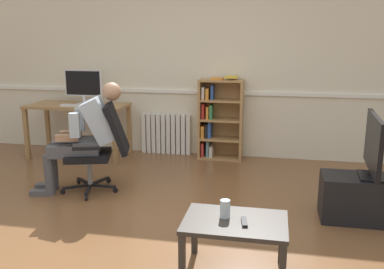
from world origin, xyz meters
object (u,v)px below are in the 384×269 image
object	(u,v)px
person_seated	(85,134)
tv_stand	(368,199)
radiator	(166,134)
office_chair	(101,145)
spare_remote	(244,222)
computer_desk	(78,111)
computer_mouse	(95,105)
imac_monitor	(83,84)
coffee_table	(235,228)
tv_screen	(374,146)
drinking_glass	(225,209)
keyboard	(74,105)
bookshelf	(218,119)

from	to	relation	value
person_seated	tv_stand	distance (m)	2.95
radiator	office_chair	world-z (taller)	office_chair
spare_remote	computer_desk	bearing A→B (deg)	-55.27
computer_mouse	spare_remote	distance (m)	3.44
imac_monitor	radiator	size ratio (longest dim) A/B	0.76
office_chair	coffee_table	xyz separation A→B (m)	(1.61, -1.41, -0.17)
imac_monitor	radiator	xyz separation A→B (m)	(1.12, 0.31, -0.74)
radiator	coffee_table	distance (m)	3.33
tv_screen	radiator	bearing A→B (deg)	56.22
person_seated	tv_stand	xyz separation A→B (m)	(2.91, -0.21, -0.44)
tv_stand	drinking_glass	size ratio (longest dim) A/B	6.50
computer_desk	tv_stand	distance (m)	3.97
coffee_table	drinking_glass	xyz separation A→B (m)	(-0.08, 0.04, 0.12)
keyboard	coffee_table	bearing A→B (deg)	-45.34
drinking_glass	computer_mouse	bearing A→B (deg)	130.11
computer_mouse	spare_remote	size ratio (longest dim) A/B	0.67
radiator	office_chair	size ratio (longest dim) A/B	0.74
person_seated	coffee_table	size ratio (longest dim) A/B	1.65
computer_desk	bookshelf	world-z (taller)	bookshelf
spare_remote	person_seated	bearing A→B (deg)	-45.98
tv_screen	computer_mouse	bearing A→B (deg)	71.31
bookshelf	tv_screen	world-z (taller)	bookshelf
tv_screen	drinking_glass	world-z (taller)	tv_screen
radiator	drinking_glass	xyz separation A→B (m)	(1.24, -3.02, 0.18)
bookshelf	spare_remote	bearing A→B (deg)	-78.62
spare_remote	bookshelf	bearing A→B (deg)	-87.55
keyboard	drinking_glass	distance (m)	3.48
imac_monitor	keyboard	size ratio (longest dim) A/B	1.55
computer_desk	radiator	size ratio (longest dim) A/B	1.91
computer_desk	spare_remote	size ratio (longest dim) A/B	9.30
tv_stand	coffee_table	bearing A→B (deg)	-134.58
computer_desk	person_seated	bearing A→B (deg)	-60.72
keyboard	computer_mouse	world-z (taller)	computer_mouse
radiator	drinking_glass	distance (m)	3.27
tv_screen	coffee_table	world-z (taller)	tv_screen
computer_mouse	tv_screen	distance (m)	3.60
computer_desk	coffee_table	size ratio (longest dim) A/B	1.90
imac_monitor	office_chair	xyz separation A→B (m)	(0.83, -1.34, -0.51)
person_seated	office_chair	bearing A→B (deg)	90.00
coffee_table	drinking_glass	world-z (taller)	drinking_glass
bookshelf	radiator	distance (m)	0.83
keyboard	spare_remote	size ratio (longest dim) A/B	2.41
computer_desk	office_chair	world-z (taller)	office_chair
imac_monitor	radiator	world-z (taller)	imac_monitor
imac_monitor	coffee_table	xyz separation A→B (m)	(2.44, -2.74, -0.68)
radiator	person_seated	world-z (taller)	person_seated
computer_desk	keyboard	bearing A→B (deg)	-84.32
person_seated	spare_remote	world-z (taller)	person_seated
drinking_glass	keyboard	bearing A→B (deg)	134.18
office_chair	tv_stand	world-z (taller)	office_chair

